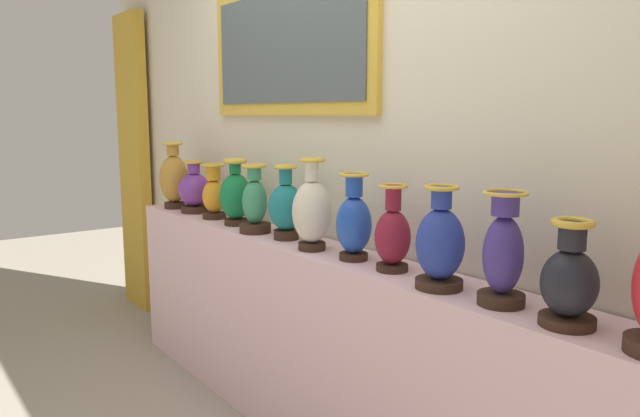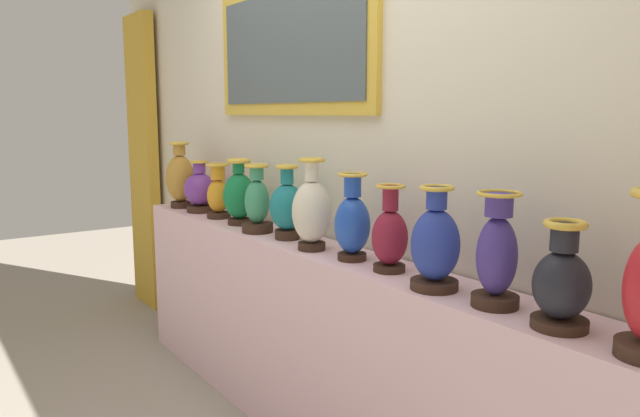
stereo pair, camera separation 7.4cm
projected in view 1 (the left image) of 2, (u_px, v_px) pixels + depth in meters
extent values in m
cube|color=beige|center=(320.00, 348.00, 2.68)|extent=(3.26, 0.30, 0.91)
cube|color=beige|center=(358.00, 133.00, 2.66)|extent=(5.67, 0.10, 2.79)
cube|color=gold|center=(286.00, 46.00, 2.93)|extent=(1.35, 0.03, 0.66)
cube|color=#4C575A|center=(283.00, 46.00, 2.92)|extent=(1.23, 0.01, 0.54)
cube|color=gold|center=(134.00, 164.00, 4.59)|extent=(0.44, 0.08, 2.21)
cylinder|color=#382319|center=(175.00, 205.00, 3.71)|extent=(0.13, 0.13, 0.04)
ellipsoid|color=#B27F2D|center=(174.00, 179.00, 3.69)|extent=(0.17, 0.17, 0.28)
cylinder|color=#B27F2D|center=(173.00, 150.00, 3.66)|extent=(0.07, 0.07, 0.07)
torus|color=gold|center=(173.00, 144.00, 3.65)|extent=(0.12, 0.12, 0.02)
cylinder|color=#382319|center=(195.00, 209.00, 3.55)|extent=(0.16, 0.16, 0.04)
ellipsoid|color=#6B3393|center=(194.00, 190.00, 3.53)|extent=(0.19, 0.19, 0.19)
cylinder|color=#6B3393|center=(194.00, 168.00, 3.51)|extent=(0.07, 0.07, 0.06)
torus|color=gold|center=(193.00, 162.00, 3.51)|extent=(0.11, 0.11, 0.01)
cylinder|color=#382319|center=(214.00, 216.00, 3.35)|extent=(0.13, 0.13, 0.03)
ellipsoid|color=orange|center=(214.00, 196.00, 3.33)|extent=(0.12, 0.12, 0.18)
cylinder|color=orange|center=(213.00, 172.00, 3.31)|extent=(0.08, 0.08, 0.08)
torus|color=gold|center=(213.00, 165.00, 3.30)|extent=(0.13, 0.13, 0.01)
cylinder|color=#382319|center=(236.00, 222.00, 3.16)|extent=(0.12, 0.12, 0.03)
ellipsoid|color=#14723D|center=(236.00, 196.00, 3.13)|extent=(0.17, 0.17, 0.24)
cylinder|color=#14723D|center=(235.00, 167.00, 3.11)|extent=(0.06, 0.06, 0.06)
torus|color=gold|center=(235.00, 161.00, 3.11)|extent=(0.13, 0.13, 0.02)
cylinder|color=#382319|center=(255.00, 228.00, 2.95)|extent=(0.15, 0.15, 0.04)
ellipsoid|color=#388C60|center=(255.00, 202.00, 2.93)|extent=(0.12, 0.12, 0.21)
cylinder|color=#388C60|center=(254.00, 173.00, 2.91)|extent=(0.07, 0.07, 0.07)
torus|color=gold|center=(254.00, 166.00, 2.91)|extent=(0.12, 0.12, 0.02)
cylinder|color=#382319|center=(286.00, 234.00, 2.80)|extent=(0.12, 0.12, 0.04)
ellipsoid|color=#19727A|center=(286.00, 207.00, 2.78)|extent=(0.16, 0.16, 0.21)
cylinder|color=#19727A|center=(286.00, 175.00, 2.75)|extent=(0.06, 0.06, 0.08)
torus|color=gold|center=(286.00, 167.00, 2.75)|extent=(0.11, 0.11, 0.02)
cylinder|color=#382319|center=(312.00, 246.00, 2.58)|extent=(0.12, 0.12, 0.03)
ellipsoid|color=beige|center=(312.00, 212.00, 2.55)|extent=(0.17, 0.17, 0.26)
cylinder|color=beige|center=(312.00, 171.00, 2.53)|extent=(0.06, 0.06, 0.09)
torus|color=gold|center=(312.00, 160.00, 2.52)|extent=(0.11, 0.11, 0.02)
cylinder|color=#382319|center=(354.00, 256.00, 2.40)|extent=(0.11, 0.11, 0.03)
ellipsoid|color=#1E47B2|center=(354.00, 225.00, 2.38)|extent=(0.14, 0.14, 0.23)
cylinder|color=#1E47B2|center=(354.00, 185.00, 2.36)|extent=(0.07, 0.07, 0.09)
torus|color=gold|center=(354.00, 174.00, 2.35)|extent=(0.12, 0.12, 0.01)
cylinder|color=#382319|center=(392.00, 267.00, 2.23)|extent=(0.12, 0.12, 0.03)
ellipsoid|color=maroon|center=(393.00, 237.00, 2.22)|extent=(0.13, 0.13, 0.20)
cylinder|color=maroon|center=(393.00, 198.00, 2.19)|extent=(0.06, 0.06, 0.09)
torus|color=gold|center=(394.00, 186.00, 2.19)|extent=(0.11, 0.11, 0.01)
cylinder|color=#382319|center=(439.00, 284.00, 2.01)|extent=(0.16, 0.16, 0.03)
ellipsoid|color=#263899|center=(440.00, 244.00, 1.99)|extent=(0.16, 0.16, 0.24)
cylinder|color=#263899|center=(442.00, 198.00, 1.96)|extent=(0.07, 0.07, 0.07)
torus|color=gold|center=(442.00, 187.00, 1.96)|extent=(0.11, 0.11, 0.02)
cylinder|color=#382319|center=(501.00, 299.00, 1.83)|extent=(0.14, 0.14, 0.04)
ellipsoid|color=#3F2D7F|center=(503.00, 255.00, 1.81)|extent=(0.12, 0.12, 0.24)
cylinder|color=#3F2D7F|center=(505.00, 204.00, 1.79)|extent=(0.08, 0.08, 0.07)
torus|color=gold|center=(506.00, 193.00, 1.78)|extent=(0.13, 0.13, 0.01)
cylinder|color=#382319|center=(567.00, 321.00, 1.65)|extent=(0.15, 0.15, 0.03)
ellipsoid|color=black|center=(569.00, 283.00, 1.64)|extent=(0.15, 0.15, 0.19)
cylinder|color=black|center=(572.00, 236.00, 1.62)|extent=(0.07, 0.07, 0.07)
torus|color=gold|center=(573.00, 223.00, 1.61)|extent=(0.11, 0.11, 0.02)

